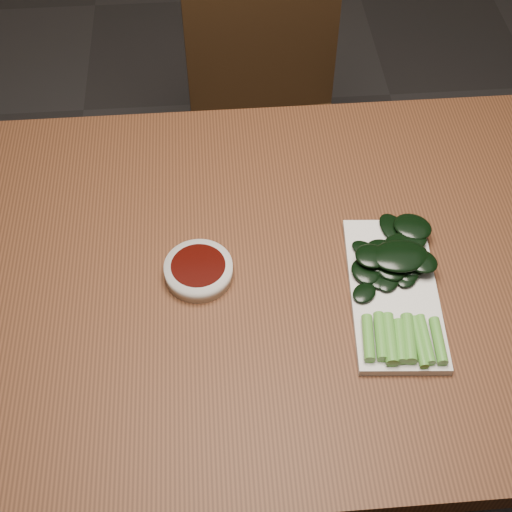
# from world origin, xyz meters

# --- Properties ---
(ground) EXTENTS (6.00, 6.00, 0.00)m
(ground) POSITION_xyz_m (0.00, 0.00, 0.00)
(ground) COLOR #2A2727
(ground) RESTS_ON ground
(table) EXTENTS (1.40, 0.80, 0.75)m
(table) POSITION_xyz_m (0.00, 0.00, 0.68)
(table) COLOR #4F2A16
(table) RESTS_ON ground
(chair_far) EXTENTS (0.40, 0.40, 0.89)m
(chair_far) POSITION_xyz_m (0.04, 0.67, 0.49)
(chair_far) COLOR black
(chair_far) RESTS_ON ground
(sauce_bowl) EXTENTS (0.11, 0.11, 0.03)m
(sauce_bowl) POSITION_xyz_m (-0.13, -0.01, 0.77)
(sauce_bowl) COLOR silver
(sauce_bowl) RESTS_ON table
(serving_plate) EXTENTS (0.16, 0.30, 0.01)m
(serving_plate) POSITION_xyz_m (0.17, -0.07, 0.76)
(serving_plate) COLOR silver
(serving_plate) RESTS_ON table
(gai_lan) EXTENTS (0.17, 0.30, 0.03)m
(gai_lan) POSITION_xyz_m (0.18, -0.06, 0.78)
(gai_lan) COLOR #549A35
(gai_lan) RESTS_ON serving_plate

